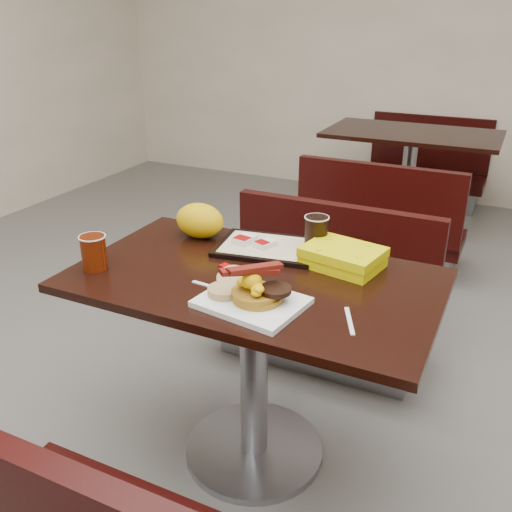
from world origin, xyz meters
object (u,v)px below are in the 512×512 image
at_px(knife, 350,321).
at_px(clamshell, 343,257).
at_px(bench_far_s, 384,213).
at_px(pancake_stack, 257,295).
at_px(hashbrown_sleeve_left, 245,239).
at_px(hashbrown_sleeve_right, 265,244).
at_px(bench_far_n, 424,163).
at_px(bench_near_n, 320,292).
at_px(coffee_cup_near, 94,252).
at_px(table_near, 254,371).
at_px(platter, 252,302).
at_px(tray, 267,247).
at_px(coffee_cup_far, 316,232).
at_px(paper_bag, 200,220).
at_px(table_far, 407,183).
at_px(fork, 205,285).

height_order(knife, clamshell, clamshell).
distance_m(bench_far_s, clamshell, 1.77).
distance_m(pancake_stack, hashbrown_sleeve_left, 0.45).
bearing_deg(hashbrown_sleeve_right, bench_far_n, 111.46).
relative_size(bench_far_s, pancake_stack, 6.76).
distance_m(bench_near_n, coffee_cup_near, 1.11).
distance_m(hashbrown_sleeve_left, clamshell, 0.38).
height_order(bench_far_n, hashbrown_sleeve_left, hashbrown_sleeve_left).
height_order(table_near, pancake_stack, pancake_stack).
distance_m(knife, hashbrown_sleeve_right, 0.56).
bearing_deg(knife, platter, -107.10).
height_order(tray, coffee_cup_far, coffee_cup_far).
relative_size(knife, hashbrown_sleeve_left, 1.81).
bearing_deg(paper_bag, table_far, 81.88).
bearing_deg(bench_far_s, pancake_stack, -87.40).
height_order(bench_far_s, bench_far_n, same).
bearing_deg(coffee_cup_far, hashbrown_sleeve_right, -155.87).
relative_size(pancake_stack, clamshell, 0.58).
relative_size(coffee_cup_far, clamshell, 0.45).
bearing_deg(tray, hashbrown_sleeve_right, -128.87).
distance_m(bench_far_n, paper_bag, 3.13).
xyz_separation_m(bench_near_n, tray, (-0.05, -0.48, 0.40)).
distance_m(table_near, pancake_stack, 0.45).
height_order(table_near, clamshell, clamshell).
distance_m(bench_far_s, hashbrown_sleeve_left, 1.74).
bearing_deg(clamshell, coffee_cup_near, -142.38).
bearing_deg(bench_near_n, table_near, -90.00).
distance_m(bench_far_n, coffee_cup_far, 3.05).
distance_m(table_far, bench_far_n, 0.70).
height_order(hashbrown_sleeve_left, coffee_cup_far, coffee_cup_far).
height_order(tray, paper_bag, paper_bag).
relative_size(pancake_stack, tray, 0.41).
bearing_deg(tray, fork, -108.53).
bearing_deg(clamshell, bench_near_n, 126.49).
bearing_deg(pancake_stack, paper_bag, 137.60).
distance_m(bench_near_n, fork, 0.92).
relative_size(coffee_cup_near, paper_bag, 0.61).
relative_size(coffee_cup_near, knife, 0.78).
xyz_separation_m(table_near, fork, (-0.11, -0.13, 0.38)).
bearing_deg(bench_far_n, pancake_stack, -88.45).
relative_size(table_far, paper_bag, 6.28).
xyz_separation_m(table_near, hashbrown_sleeve_left, (-0.14, 0.21, 0.40)).
relative_size(bench_near_n, fork, 7.62).
relative_size(hashbrown_sleeve_left, hashbrown_sleeve_right, 1.15).
xyz_separation_m(table_far, paper_bag, (-0.34, -2.37, 0.44)).
bearing_deg(bench_near_n, knife, -66.34).
relative_size(clamshell, paper_bag, 1.33).
distance_m(coffee_cup_near, paper_bag, 0.44).
bearing_deg(coffee_cup_near, hashbrown_sleeve_right, 40.46).
bearing_deg(tray, paper_bag, 170.37).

